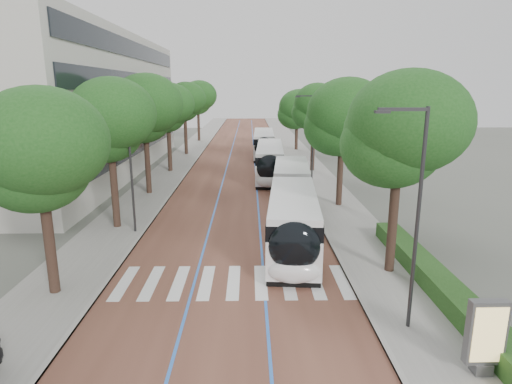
# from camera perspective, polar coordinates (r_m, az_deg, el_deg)

# --- Properties ---
(ground) EXTENTS (160.00, 160.00, 0.00)m
(ground) POSITION_cam_1_polar(r_m,az_deg,el_deg) (19.23, -3.72, -13.23)
(ground) COLOR #51544C
(ground) RESTS_ON ground
(road) EXTENTS (11.00, 140.00, 0.02)m
(road) POSITION_cam_1_polar(r_m,az_deg,el_deg) (57.79, -1.85, 5.03)
(road) COLOR brown
(road) RESTS_ON ground
(sidewalk_left) EXTENTS (4.00, 140.00, 0.12)m
(sidewalk_left) POSITION_cam_1_polar(r_m,az_deg,el_deg) (58.39, -9.25, 5.00)
(sidewalk_left) COLOR gray
(sidewalk_left) RESTS_ON ground
(sidewalk_right) EXTENTS (4.00, 140.00, 0.12)m
(sidewalk_right) POSITION_cam_1_polar(r_m,az_deg,el_deg) (58.14, 5.59, 5.08)
(sidewalk_right) COLOR gray
(sidewalk_right) RESTS_ON ground
(kerb_left) EXTENTS (0.20, 140.00, 0.14)m
(kerb_left) POSITION_cam_1_polar(r_m,az_deg,el_deg) (58.14, -7.39, 5.03)
(kerb_left) COLOR gray
(kerb_left) RESTS_ON ground
(kerb_right) EXTENTS (0.20, 140.00, 0.14)m
(kerb_right) POSITION_cam_1_polar(r_m,az_deg,el_deg) (57.96, 3.72, 5.09)
(kerb_right) COLOR gray
(kerb_right) RESTS_ON ground
(zebra_crossing) EXTENTS (10.55, 3.60, 0.01)m
(zebra_crossing) POSITION_cam_1_polar(r_m,az_deg,el_deg) (20.10, -3.00, -11.88)
(zebra_crossing) COLOR silver
(zebra_crossing) RESTS_ON ground
(lane_line_left) EXTENTS (0.12, 126.00, 0.01)m
(lane_line_left) POSITION_cam_1_polar(r_m,az_deg,el_deg) (57.83, -3.44, 5.04)
(lane_line_left) COLOR blue
(lane_line_left) RESTS_ON road
(lane_line_right) EXTENTS (0.12, 126.00, 0.01)m
(lane_line_right) POSITION_cam_1_polar(r_m,az_deg,el_deg) (57.78, -0.25, 5.05)
(lane_line_right) COLOR blue
(lane_line_right) RESTS_ON road
(office_building) EXTENTS (18.11, 40.00, 14.00)m
(office_building) POSITION_cam_1_polar(r_m,az_deg,el_deg) (49.56, -25.70, 10.41)
(office_building) COLOR #B3B0A6
(office_building) RESTS_ON ground
(hedge) EXTENTS (1.20, 14.00, 0.80)m
(hedge) POSITION_cam_1_polar(r_m,az_deg,el_deg) (20.65, 22.86, -10.77)
(hedge) COLOR #173A14
(hedge) RESTS_ON sidewalk_right
(streetlight_near) EXTENTS (1.82, 0.20, 8.00)m
(streetlight_near) POSITION_cam_1_polar(r_m,az_deg,el_deg) (15.71, 20.31, -1.47)
(streetlight_near) COLOR #2E2E30
(streetlight_near) RESTS_ON sidewalk_right
(streetlight_far) EXTENTS (1.82, 0.20, 8.00)m
(streetlight_far) POSITION_cam_1_polar(r_m,az_deg,el_deg) (39.72, 7.38, 7.97)
(streetlight_far) COLOR #2E2E30
(streetlight_far) RESTS_ON sidewalk_right
(lamp_post_left) EXTENTS (0.14, 0.14, 8.00)m
(lamp_post_left) POSITION_cam_1_polar(r_m,az_deg,el_deg) (26.49, -16.34, 3.19)
(lamp_post_left) COLOR #2E2E30
(lamp_post_left) RESTS_ON sidewalk_left
(trees_left) EXTENTS (5.74, 60.44, 9.38)m
(trees_left) POSITION_cam_1_polar(r_m,az_deg,el_deg) (44.19, -12.14, 10.69)
(trees_left) COLOR black
(trees_left) RESTS_ON ground
(trees_right) EXTENTS (5.85, 47.59, 8.96)m
(trees_right) POSITION_cam_1_polar(r_m,az_deg,el_deg) (39.87, 8.98, 9.98)
(trees_right) COLOR black
(trees_right) RESTS_ON ground
(lead_bus) EXTENTS (4.08, 18.54, 3.20)m
(lead_bus) POSITION_cam_1_polar(r_m,az_deg,el_deg) (26.90, 4.83, -1.60)
(lead_bus) COLOR black
(lead_bus) RESTS_ON ground
(bus_queued_0) EXTENTS (3.09, 12.50, 3.20)m
(bus_queued_0) POSITION_cam_1_polar(r_m,az_deg,el_deg) (42.28, 1.83, 4.05)
(bus_queued_0) COLOR silver
(bus_queued_0) RESTS_ON ground
(bus_queued_1) EXTENTS (2.89, 12.47, 3.20)m
(bus_queued_1) POSITION_cam_1_polar(r_m,az_deg,el_deg) (55.80, 1.05, 6.40)
(bus_queued_1) COLOR silver
(bus_queued_1) RESTS_ON ground
(ad_panel) EXTENTS (1.18, 0.46, 2.45)m
(ad_panel) POSITION_cam_1_polar(r_m,az_deg,el_deg) (15.31, 28.30, -16.52)
(ad_panel) COLOR #59595B
(ad_panel) RESTS_ON sidewalk_right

